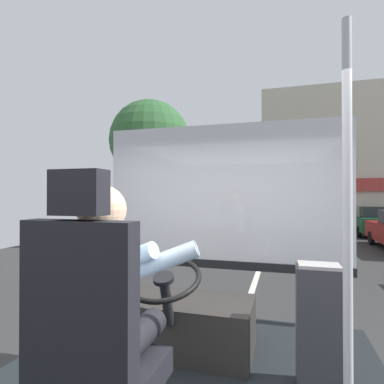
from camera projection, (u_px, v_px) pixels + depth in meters
ground at (264, 255)px, 10.11m from camera, size 18.00×44.00×0.06m
driver_seat at (94, 350)px, 1.33m from camera, size 0.48×0.48×1.32m
bus_driver at (108, 294)px, 1.44m from camera, size 0.75×0.53×0.81m
steering_console at (182, 322)px, 2.47m from camera, size 1.10×0.93×0.76m
handrail_pole at (348, 234)px, 1.49m from camera, size 0.04×0.04×2.06m
fare_box at (319, 326)px, 1.99m from camera, size 0.28×0.20×0.78m
windshield_panel at (222, 212)px, 3.23m from camera, size 2.50×0.08×1.48m
street_tree at (150, 141)px, 12.28m from camera, size 3.12×3.12×5.60m
shop_building at (359, 163)px, 17.10m from camera, size 9.97×5.57×7.26m
parked_car_green at (375, 220)px, 14.99m from camera, size 2.01×3.90×1.38m
parked_car_blue at (348, 213)px, 21.10m from camera, size 1.98×4.44×1.42m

